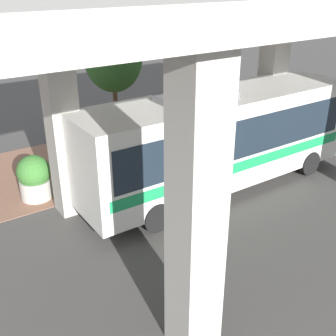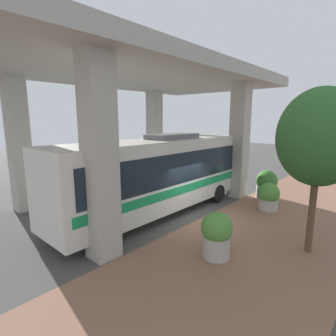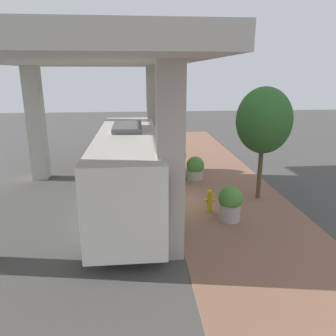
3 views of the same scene
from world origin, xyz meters
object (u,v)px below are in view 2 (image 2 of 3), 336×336
(bus, at_px, (158,172))
(planter_back, at_px, (216,234))
(planter_middle, at_px, (266,185))
(street_tree_near, at_px, (320,138))
(fire_hydrant, at_px, (214,227))
(planter_front, at_px, (268,197))

(bus, relative_size, planter_back, 6.86)
(planter_middle, distance_m, planter_back, 7.90)
(planter_back, height_order, street_tree_near, street_tree_near)
(bus, distance_m, planter_middle, 6.88)
(bus, distance_m, planter_back, 4.90)
(fire_hydrant, bearing_deg, planter_middle, -84.21)
(planter_front, height_order, planter_back, planter_back)
(planter_front, relative_size, street_tree_near, 0.25)
(planter_back, bearing_deg, fire_hydrant, -53.56)
(bus, relative_size, planter_middle, 6.54)
(bus, distance_m, fire_hydrant, 4.09)
(fire_hydrant, height_order, planter_middle, planter_middle)
(planter_front, height_order, planter_middle, planter_middle)
(fire_hydrant, xyz_separation_m, planter_back, (-0.70, 0.94, 0.26))
(bus, height_order, fire_hydrant, bus)
(bus, height_order, street_tree_near, street_tree_near)
(bus, xyz_separation_m, fire_hydrant, (-3.71, 0.79, -1.53))
(planter_middle, height_order, street_tree_near, street_tree_near)
(planter_middle, xyz_separation_m, planter_back, (-1.39, 7.77, -0.00))
(fire_hydrant, height_order, street_tree_near, street_tree_near)
(planter_back, bearing_deg, bus, -21.41)
(fire_hydrant, distance_m, planter_front, 4.90)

